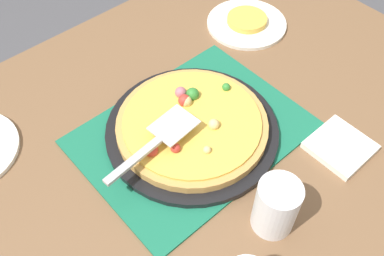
# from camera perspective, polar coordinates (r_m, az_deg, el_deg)

# --- Properties ---
(dining_table) EXTENTS (1.40, 1.00, 0.75)m
(dining_table) POSITION_cam_1_polar(r_m,az_deg,el_deg) (1.04, 0.00, -4.47)
(dining_table) COLOR brown
(dining_table) RESTS_ON ground_plane
(placemat) EXTENTS (0.48, 0.36, 0.01)m
(placemat) POSITION_cam_1_polar(r_m,az_deg,el_deg) (0.95, 0.00, -0.64)
(placemat) COLOR #196B4C
(placemat) RESTS_ON dining_table
(pizza_pan) EXTENTS (0.38, 0.38, 0.01)m
(pizza_pan) POSITION_cam_1_polar(r_m,az_deg,el_deg) (0.94, 0.00, -0.27)
(pizza_pan) COLOR black
(pizza_pan) RESTS_ON placemat
(pizza) EXTENTS (0.33, 0.33, 0.05)m
(pizza) POSITION_cam_1_polar(r_m,az_deg,el_deg) (0.93, -0.08, 0.56)
(pizza) COLOR tan
(pizza) RESTS_ON pizza_pan
(plate_far_right) EXTENTS (0.22, 0.22, 0.01)m
(plate_far_right) POSITION_cam_1_polar(r_m,az_deg,el_deg) (1.23, 7.28, 13.66)
(plate_far_right) COLOR white
(plate_far_right) RESTS_ON dining_table
(served_slice_right) EXTENTS (0.11, 0.11, 0.02)m
(served_slice_right) POSITION_cam_1_polar(r_m,az_deg,el_deg) (1.23, 7.35, 14.14)
(served_slice_right) COLOR #EAB747
(served_slice_right) RESTS_ON plate_far_right
(cup_far) EXTENTS (0.08, 0.08, 0.12)m
(cup_far) POSITION_cam_1_polar(r_m,az_deg,el_deg) (0.80, 11.13, -10.24)
(cup_far) COLOR white
(cup_far) RESTS_ON dining_table
(pizza_server) EXTENTS (0.23, 0.08, 0.01)m
(pizza_server) POSITION_cam_1_polar(r_m,az_deg,el_deg) (0.85, -4.48, -1.62)
(pizza_server) COLOR silver
(pizza_server) RESTS_ON pizza
(napkin_stack) EXTENTS (0.12, 0.12, 0.02)m
(napkin_stack) POSITION_cam_1_polar(r_m,az_deg,el_deg) (0.97, 19.16, -2.36)
(napkin_stack) COLOR white
(napkin_stack) RESTS_ON dining_table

